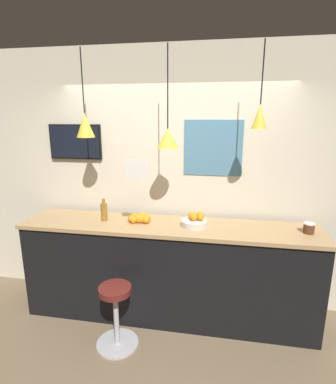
{
  "coord_description": "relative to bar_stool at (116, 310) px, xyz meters",
  "views": [
    {
      "loc": [
        0.51,
        -2.26,
        2.15
      ],
      "look_at": [
        0.0,
        0.64,
        1.41
      ],
      "focal_mm": 28.0,
      "sensor_mm": 36.0,
      "label": 1
    }
  ],
  "objects": [
    {
      "name": "ground_plane",
      "position": [
        0.4,
        -0.09,
        -0.38
      ],
      "size": [
        14.0,
        14.0,
        0.0
      ],
      "primitive_type": "plane",
      "color": "#756047"
    },
    {
      "name": "back_wall",
      "position": [
        0.4,
        0.96,
        1.07
      ],
      "size": [
        8.0,
        0.06,
        2.9
      ],
      "color": "beige",
      "rests_on": "ground_plane"
    },
    {
      "name": "service_counter",
      "position": [
        0.4,
        0.54,
        0.16
      ],
      "size": [
        3.1,
        0.61,
        1.06
      ],
      "color": "black",
      "rests_on": "ground_plane"
    },
    {
      "name": "bar_stool",
      "position": [
        0.0,
        0.0,
        0.0
      ],
      "size": [
        0.41,
        0.41,
        0.62
      ],
      "color": "#B7B7BC",
      "rests_on": "ground_plane"
    },
    {
      "name": "fruit_bowl",
      "position": [
        0.68,
        0.55,
        0.74
      ],
      "size": [
        0.27,
        0.27,
        0.15
      ],
      "color": "beige",
      "rests_on": "service_counter"
    },
    {
      "name": "orange_pile",
      "position": [
        0.1,
        0.59,
        0.73
      ],
      "size": [
        0.24,
        0.21,
        0.09
      ],
      "color": "orange",
      "rests_on": "service_counter"
    },
    {
      "name": "juice_bottle",
      "position": [
        -0.3,
        0.55,
        0.79
      ],
      "size": [
        0.07,
        0.07,
        0.24
      ],
      "color": "olive",
      "rests_on": "service_counter"
    },
    {
      "name": "spread_jar",
      "position": [
        1.78,
        0.55,
        0.74
      ],
      "size": [
        0.1,
        0.1,
        0.1
      ],
      "color": "#562D19",
      "rests_on": "service_counter"
    },
    {
      "name": "pendant_lamp_left",
      "position": [
        -0.44,
        0.53,
        1.7
      ],
      "size": [
        0.18,
        0.18,
        0.85
      ],
      "color": "black"
    },
    {
      "name": "pendant_lamp_middle",
      "position": [
        0.4,
        0.53,
        1.58
      ],
      "size": [
        0.21,
        0.21,
        0.94
      ],
      "color": "black"
    },
    {
      "name": "pendant_lamp_right",
      "position": [
        1.25,
        0.53,
        1.78
      ],
      "size": [
        0.14,
        0.14,
        0.76
      ],
      "color": "black"
    },
    {
      "name": "mounted_tv",
      "position": [
        -0.75,
        0.91,
        1.5
      ],
      "size": [
        0.62,
        0.04,
        0.4
      ],
      "color": "black"
    },
    {
      "name": "hanging_menu_board",
      "position": [
        0.15,
        0.32,
        1.3
      ],
      "size": [
        0.24,
        0.01,
        0.17
      ],
      "color": "white"
    },
    {
      "name": "wall_poster",
      "position": [
        0.83,
        0.92,
        1.45
      ],
      "size": [
        0.63,
        0.01,
        0.6
      ],
      "color": "teal"
    }
  ]
}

